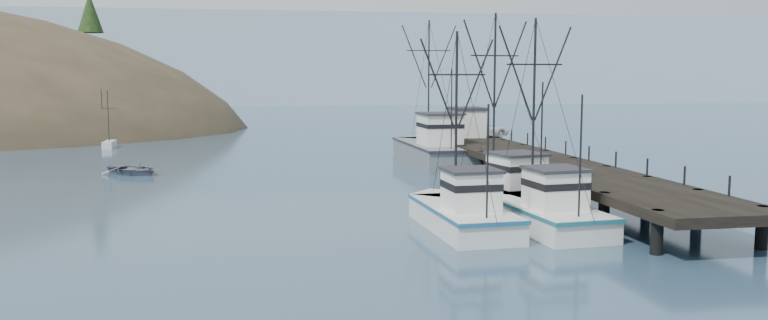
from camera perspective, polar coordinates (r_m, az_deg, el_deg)
ground at (r=35.16m, az=0.19°, el=-6.48°), size 400.00×400.00×0.00m
pier at (r=54.03m, az=11.72°, el=-0.19°), size 6.00×44.00×2.00m
distant_ridge at (r=204.46m, az=-5.90°, el=4.36°), size 360.00×40.00×26.00m
distant_ridge_far at (r=221.37m, az=-19.27°, el=4.20°), size 180.00×25.00×18.00m
moored_sailboats at (r=94.02m, az=-24.02°, el=1.39°), size 15.33×17.01×6.35m
trawler_near at (r=39.95m, az=11.82°, el=-3.83°), size 4.39×11.04×11.18m
trawler_mid at (r=38.78m, az=5.89°, el=-4.04°), size 3.91×10.45×10.47m
trawler_far at (r=46.62m, az=8.97°, el=-2.28°), size 5.73×11.88×12.00m
work_vessel at (r=66.72m, az=3.74°, el=0.81°), size 4.98×15.58×13.06m
pier_shed at (r=70.83m, az=6.37°, el=2.90°), size 3.00×3.20×2.80m
pickup_truck at (r=71.08m, az=7.46°, el=2.34°), size 5.28×2.46×1.46m
motorboat at (r=62.74m, az=-18.53°, el=-1.02°), size 6.19×6.21×1.06m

